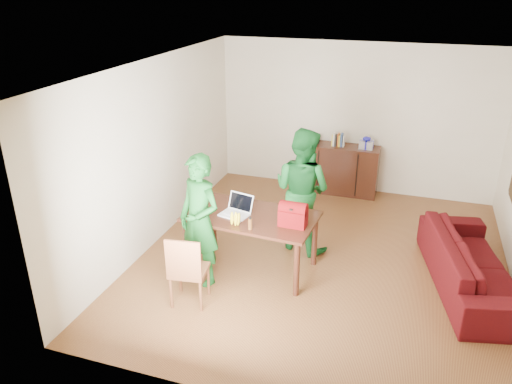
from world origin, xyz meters
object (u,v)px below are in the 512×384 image
(laptop, at_px, (234,212))
(bottle, at_px, (250,223))
(chair, at_px, (189,282))
(sofa, at_px, (473,264))
(red_bag, at_px, (293,216))
(table, at_px, (251,222))
(person_near, at_px, (200,221))
(person_far, at_px, (302,190))

(laptop, height_order, bottle, laptop)
(chair, bearing_deg, sofa, 15.28)
(chair, bearing_deg, red_bag, 31.28)
(table, bearing_deg, bottle, -69.29)
(sofa, bearing_deg, table, 85.84)
(person_near, distance_m, bottle, 0.65)
(person_far, distance_m, laptop, 1.12)
(person_near, height_order, red_bag, person_near)
(red_bag, bearing_deg, table, 171.30)
(table, relative_size, person_far, 0.97)
(bottle, relative_size, sofa, 0.07)
(bottle, bearing_deg, table, 106.80)
(bottle, bearing_deg, person_near, -170.04)
(red_bag, xyz_separation_m, sofa, (2.24, 0.56, -0.60))
(table, height_order, bottle, bottle)
(person_far, relative_size, sofa, 0.80)
(person_near, bearing_deg, laptop, 75.78)
(person_far, bearing_deg, chair, 82.09)
(laptop, height_order, red_bag, laptop)
(red_bag, bearing_deg, sofa, 16.36)
(person_near, xyz_separation_m, bottle, (0.64, 0.11, 0.01))
(table, relative_size, sofa, 0.78)
(red_bag, bearing_deg, chair, -138.19)
(person_near, xyz_separation_m, red_bag, (1.12, 0.38, 0.05))
(person_far, height_order, laptop, person_far)
(laptop, xyz_separation_m, red_bag, (0.81, -0.03, 0.08))
(person_far, xyz_separation_m, red_bag, (0.10, -0.90, 0.02))
(person_near, bearing_deg, red_bag, 41.25)
(chair, relative_size, sofa, 0.42)
(chair, height_order, laptop, laptop)
(laptop, distance_m, sofa, 3.14)
(chair, bearing_deg, laptop, 66.25)
(bottle, relative_size, red_bag, 0.48)
(sofa, bearing_deg, bottle, 93.86)
(person_far, xyz_separation_m, bottle, (-0.38, -1.17, -0.03))
(bottle, bearing_deg, sofa, 16.88)
(table, distance_m, red_bag, 0.65)
(red_bag, bearing_deg, laptop, 179.97)
(table, xyz_separation_m, laptop, (-0.21, -0.08, 0.15))
(person_near, relative_size, bottle, 10.63)
(person_near, xyz_separation_m, laptop, (0.31, 0.41, -0.03))
(person_far, bearing_deg, red_bag, 116.81)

